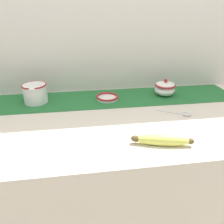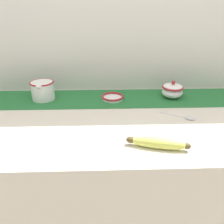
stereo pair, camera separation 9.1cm
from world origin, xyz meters
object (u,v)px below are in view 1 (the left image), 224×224
(cream_pitcher, at_px, (35,93))
(spoon, at_px, (184,114))
(banana, at_px, (162,140))
(sugar_bowl, at_px, (165,88))
(small_dish, at_px, (107,97))

(cream_pitcher, height_order, spoon, cream_pitcher)
(banana, bearing_deg, spoon, 49.11)
(sugar_bowl, xyz_separation_m, banana, (-0.18, -0.46, -0.02))
(small_dish, relative_size, spoon, 0.80)
(sugar_bowl, bearing_deg, cream_pitcher, 179.94)
(sugar_bowl, relative_size, spoon, 0.76)
(spoon, bearing_deg, small_dish, 174.67)
(small_dish, distance_m, banana, 0.47)
(sugar_bowl, bearing_deg, spoon, -88.51)
(small_dish, bearing_deg, spoon, -35.01)
(cream_pitcher, xyz_separation_m, spoon, (0.69, -0.25, -0.05))
(small_dish, xyz_separation_m, spoon, (0.33, -0.23, -0.01))
(cream_pitcher, bearing_deg, small_dish, -2.53)
(sugar_bowl, height_order, small_dish, sugar_bowl)
(cream_pitcher, relative_size, banana, 0.63)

